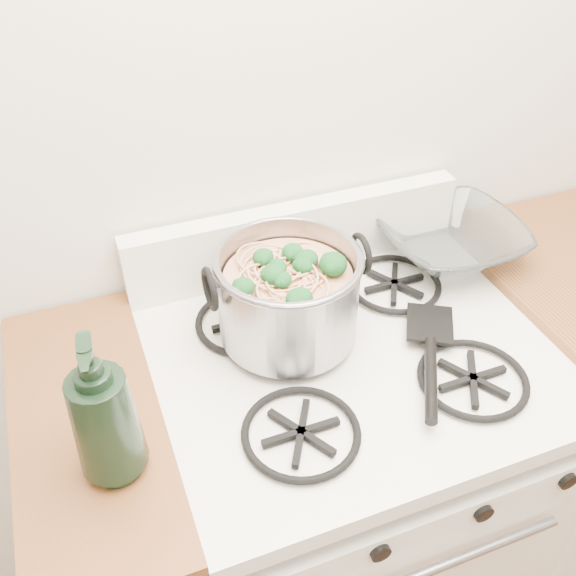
{
  "coord_description": "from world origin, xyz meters",
  "views": [
    {
      "loc": [
        -0.44,
        0.48,
        1.78
      ],
      "look_at": [
        -0.1,
        1.35,
        1.03
      ],
      "focal_mm": 40.0,
      "sensor_mm": 36.0,
      "label": 1
    }
  ],
  "objects_px": {
    "stock_pot": "(288,296)",
    "glass_bowl": "(448,246)",
    "gas_range": "(341,492)",
    "spatula": "(430,321)",
    "bottle": "(102,410)"
  },
  "relations": [
    {
      "from": "stock_pot",
      "to": "bottle",
      "type": "relative_size",
      "value": 1.12
    },
    {
      "from": "stock_pot",
      "to": "bottle",
      "type": "height_order",
      "value": "bottle"
    },
    {
      "from": "gas_range",
      "to": "spatula",
      "type": "bearing_deg",
      "value": -0.6
    },
    {
      "from": "spatula",
      "to": "glass_bowl",
      "type": "relative_size",
      "value": 2.45
    },
    {
      "from": "spatula",
      "to": "gas_range",
      "type": "bearing_deg",
      "value": -150.11
    },
    {
      "from": "stock_pot",
      "to": "spatula",
      "type": "bearing_deg",
      "value": -18.44
    },
    {
      "from": "bottle",
      "to": "spatula",
      "type": "bearing_deg",
      "value": 15.4
    },
    {
      "from": "stock_pot",
      "to": "glass_bowl",
      "type": "xyz_separation_m",
      "value": [
        0.43,
        0.11,
        -0.07
      ]
    },
    {
      "from": "gas_range",
      "to": "stock_pot",
      "type": "xyz_separation_m",
      "value": [
        -0.1,
        0.09,
        0.57
      ]
    },
    {
      "from": "gas_range",
      "to": "bottle",
      "type": "xyz_separation_m",
      "value": [
        -0.47,
        -0.11,
        0.62
      ]
    },
    {
      "from": "stock_pot",
      "to": "spatula",
      "type": "xyz_separation_m",
      "value": [
        0.27,
        -0.09,
        -0.08
      ]
    },
    {
      "from": "stock_pot",
      "to": "glass_bowl",
      "type": "distance_m",
      "value": 0.45
    },
    {
      "from": "gas_range",
      "to": "glass_bowl",
      "type": "distance_m",
      "value": 0.63
    },
    {
      "from": "gas_range",
      "to": "spatula",
      "type": "relative_size",
      "value": 2.98
    },
    {
      "from": "glass_bowl",
      "to": "bottle",
      "type": "relative_size",
      "value": 0.46
    }
  ]
}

